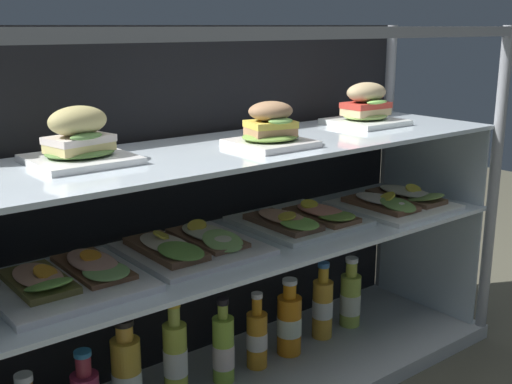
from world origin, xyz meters
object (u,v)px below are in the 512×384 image
at_px(juice_bottle_front_middle, 289,323).
at_px(juice_bottle_front_fourth, 350,299).
at_px(juice_bottle_back_center, 175,358).
at_px(open_sandwich_tray_mid_left, 68,278).
at_px(open_sandwich_tray_right_of_center, 302,219).
at_px(plated_roll_sandwich_near_right_corner, 79,142).
at_px(plated_roll_sandwich_right_of_center, 271,130).
at_px(plated_roll_sandwich_far_left, 366,108).
at_px(open_sandwich_tray_near_right_corner, 191,245).
at_px(juice_bottle_near_post, 323,306).
at_px(juice_bottle_front_left_end, 127,375).
at_px(open_sandwich_tray_far_left, 396,201).
at_px(juice_bottle_back_right, 257,338).
at_px(juice_bottle_back_left, 223,349).

xyz_separation_m(juice_bottle_front_middle, juice_bottle_front_fourth, (0.27, 0.02, -0.01)).
xyz_separation_m(juice_bottle_back_center, juice_bottle_front_fourth, (0.63, 0.00, -0.02)).
xyz_separation_m(open_sandwich_tray_mid_left, open_sandwich_tray_right_of_center, (0.66, 0.01, 0.00)).
bearing_deg(plated_roll_sandwich_near_right_corner, juice_bottle_front_fourth, 0.20).
relative_size(plated_roll_sandwich_right_of_center, plated_roll_sandwich_far_left, 0.90).
relative_size(open_sandwich_tray_near_right_corner, juice_bottle_near_post, 1.27).
height_order(plated_roll_sandwich_right_of_center, juice_bottle_near_post, plated_roll_sandwich_right_of_center).
bearing_deg(plated_roll_sandwich_far_left, juice_bottle_front_fourth, 150.64).
xyz_separation_m(open_sandwich_tray_mid_left, juice_bottle_front_left_end, (0.15, 0.06, -0.30)).
bearing_deg(juice_bottle_front_middle, juice_bottle_front_fourth, 3.41).
bearing_deg(plated_roll_sandwich_near_right_corner, open_sandwich_tray_far_left, -5.01).
height_order(plated_roll_sandwich_right_of_center, open_sandwich_tray_right_of_center, plated_roll_sandwich_right_of_center).
relative_size(juice_bottle_back_center, juice_bottle_back_right, 1.19).
relative_size(plated_roll_sandwich_far_left, juice_bottle_near_post, 0.82).
bearing_deg(juice_bottle_near_post, juice_bottle_back_center, 179.79).
bearing_deg(juice_bottle_front_fourth, juice_bottle_back_right, -177.36).
xyz_separation_m(open_sandwich_tray_far_left, juice_bottle_back_right, (-0.47, 0.07, -0.32)).
height_order(juice_bottle_back_left, juice_bottle_front_middle, juice_bottle_back_left).
bearing_deg(plated_roll_sandwich_far_left, open_sandwich_tray_far_left, -47.35).
bearing_deg(juice_bottle_back_center, juice_bottle_front_middle, -2.30).
relative_size(open_sandwich_tray_mid_left, juice_bottle_front_middle, 1.34).
relative_size(plated_roll_sandwich_near_right_corner, open_sandwich_tray_near_right_corner, 0.68).
xyz_separation_m(open_sandwich_tray_far_left, juice_bottle_back_center, (-0.72, 0.08, -0.30)).
height_order(open_sandwich_tray_near_right_corner, open_sandwich_tray_far_left, open_sandwich_tray_far_left).
height_order(plated_roll_sandwich_right_of_center, open_sandwich_tray_mid_left, plated_roll_sandwich_right_of_center).
height_order(juice_bottle_back_left, juice_bottle_near_post, juice_bottle_near_post).
distance_m(open_sandwich_tray_mid_left, open_sandwich_tray_right_of_center, 0.66).
bearing_deg(plated_roll_sandwich_near_right_corner, juice_bottle_front_middle, -1.29).
xyz_separation_m(plated_roll_sandwich_right_of_center, juice_bottle_front_left_end, (-0.35, 0.12, -0.57)).
distance_m(plated_roll_sandwich_right_of_center, open_sandwich_tray_near_right_corner, 0.33).
height_order(plated_roll_sandwich_near_right_corner, juice_bottle_near_post, plated_roll_sandwich_near_right_corner).
bearing_deg(open_sandwich_tray_mid_left, juice_bottle_front_left_end, 22.00).
bearing_deg(open_sandwich_tray_mid_left, juice_bottle_front_fourth, 3.18).
bearing_deg(open_sandwich_tray_near_right_corner, open_sandwich_tray_right_of_center, -1.46).
bearing_deg(open_sandwich_tray_right_of_center, juice_bottle_front_middle, 125.13).
height_order(juice_bottle_back_right, juice_bottle_front_middle, juice_bottle_front_middle).
relative_size(plated_roll_sandwich_right_of_center, open_sandwich_tray_near_right_corner, 0.58).
distance_m(plated_roll_sandwich_near_right_corner, juice_bottle_back_center, 0.61).
relative_size(open_sandwich_tray_mid_left, open_sandwich_tray_right_of_center, 1.00).
height_order(juice_bottle_back_right, juice_bottle_front_fourth, juice_bottle_front_fourth).
xyz_separation_m(open_sandwich_tray_mid_left, open_sandwich_tray_near_right_corner, (0.31, 0.02, -0.00)).
height_order(juice_bottle_front_middle, juice_bottle_near_post, juice_bottle_near_post).
height_order(open_sandwich_tray_far_left, juice_bottle_back_left, open_sandwich_tray_far_left).
bearing_deg(juice_bottle_back_right, open_sandwich_tray_mid_left, -176.42).
bearing_deg(juice_bottle_front_fourth, plated_roll_sandwich_near_right_corner, -179.80).
bearing_deg(open_sandwich_tray_right_of_center, open_sandwich_tray_mid_left, -179.21).
bearing_deg(juice_bottle_back_center, juice_bottle_back_left, -8.49).
xyz_separation_m(open_sandwich_tray_near_right_corner, juice_bottle_back_left, (0.10, 0.01, -0.31)).
bearing_deg(juice_bottle_front_fourth, plated_roll_sandwich_far_left, -29.36).
bearing_deg(juice_bottle_front_left_end, juice_bottle_back_left, -6.52).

